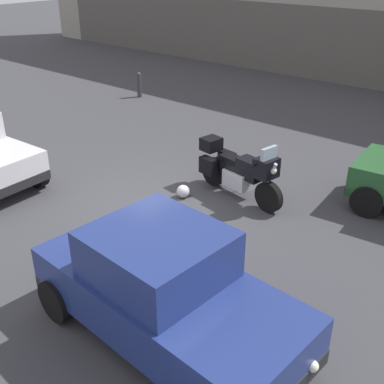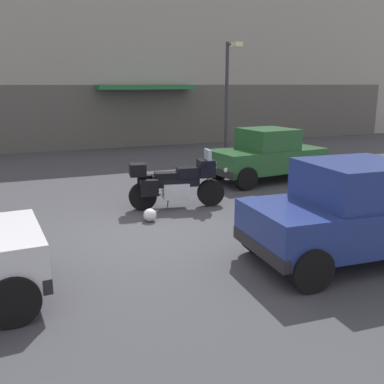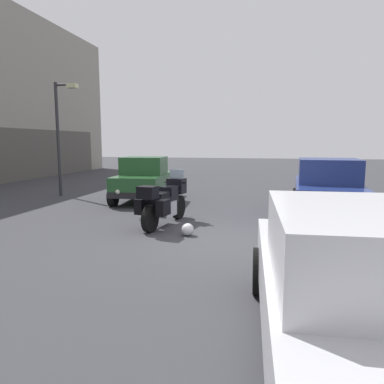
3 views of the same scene
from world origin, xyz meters
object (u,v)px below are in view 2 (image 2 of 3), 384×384
object	(u,v)px
helmet	(150,215)
car_hatchback_near	(360,212)
motorcycle	(175,182)
streetlamp_curbside	(229,89)
car_compact_side	(267,155)

from	to	relation	value
helmet	car_hatchback_near	xyz separation A→B (m)	(2.56, -3.30, 0.67)
motorcycle	helmet	size ratio (longest dim) A/B	8.04
helmet	motorcycle	bearing A→B (deg)	42.22
car_hatchback_near	streetlamp_curbside	world-z (taller)	streetlamp_curbside
motorcycle	streetlamp_curbside	size ratio (longest dim) A/B	0.52
car_compact_side	motorcycle	bearing A→B (deg)	21.22
streetlamp_curbside	helmet	bearing A→B (deg)	-129.09
helmet	car_compact_side	distance (m)	5.20
car_hatchback_near	streetlamp_curbside	xyz separation A→B (m)	(2.37, 9.36, 1.85)
helmet	car_hatchback_near	world-z (taller)	car_hatchback_near
car_compact_side	streetlamp_curbside	xyz separation A→B (m)	(0.46, 3.46, 1.88)
motorcycle	car_hatchback_near	distance (m)	4.43
motorcycle	car_hatchback_near	world-z (taller)	car_hatchback_near
car_hatchback_near	helmet	bearing A→B (deg)	131.31
helmet	car_hatchback_near	bearing A→B (deg)	-52.21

